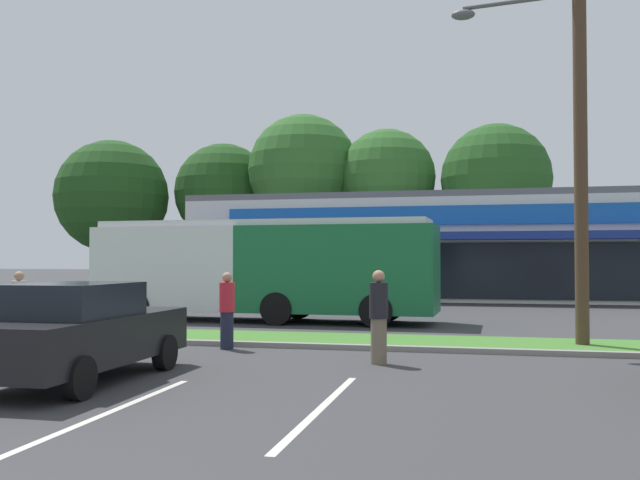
{
  "coord_description": "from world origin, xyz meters",
  "views": [
    {
      "loc": [
        4.36,
        -2.47,
        2.02
      ],
      "look_at": [
        -0.34,
        18.1,
        2.59
      ],
      "focal_mm": 39.09,
      "sensor_mm": 36.0,
      "label": 1
    }
  ],
  "objects_px": {
    "city_bus": "(263,267)",
    "pedestrian_mid": "(19,307)",
    "car_3": "(78,332)",
    "pedestrian_near_bench": "(227,310)",
    "pedestrian_far": "(379,317)",
    "utility_pole": "(574,86)"
  },
  "relations": [
    {
      "from": "car_3",
      "to": "city_bus",
      "type": "bearing_deg",
      "value": 1.95
    },
    {
      "from": "city_bus",
      "to": "pedestrian_mid",
      "type": "bearing_deg",
      "value": 61.59
    },
    {
      "from": "pedestrian_near_bench",
      "to": "pedestrian_far",
      "type": "bearing_deg",
      "value": 29.41
    },
    {
      "from": "pedestrian_mid",
      "to": "pedestrian_far",
      "type": "bearing_deg",
      "value": 108.62
    },
    {
      "from": "utility_pole",
      "to": "car_3",
      "type": "bearing_deg",
      "value": -144.24
    },
    {
      "from": "utility_pole",
      "to": "pedestrian_far",
      "type": "relative_size",
      "value": 6.17
    },
    {
      "from": "pedestrian_far",
      "to": "pedestrian_mid",
      "type": "bearing_deg",
      "value": 109.47
    },
    {
      "from": "pedestrian_near_bench",
      "to": "pedestrian_far",
      "type": "xyz_separation_m",
      "value": [
        3.62,
        -1.43,
        0.04
      ]
    },
    {
      "from": "car_3",
      "to": "pedestrian_mid",
      "type": "distance_m",
      "value": 6.21
    },
    {
      "from": "car_3",
      "to": "pedestrian_near_bench",
      "type": "xyz_separation_m",
      "value": [
        0.92,
        4.46,
        0.04
      ]
    },
    {
      "from": "car_3",
      "to": "pedestrian_far",
      "type": "height_order",
      "value": "pedestrian_far"
    },
    {
      "from": "utility_pole",
      "to": "city_bus",
      "type": "xyz_separation_m",
      "value": [
        -8.92,
        5.15,
        -4.15
      ]
    },
    {
      "from": "utility_pole",
      "to": "car_3",
      "type": "distance_m",
      "value": 11.69
    },
    {
      "from": "city_bus",
      "to": "pedestrian_mid",
      "type": "distance_m",
      "value": 7.99
    },
    {
      "from": "car_3",
      "to": "pedestrian_mid",
      "type": "relative_size",
      "value": 2.61
    },
    {
      "from": "utility_pole",
      "to": "pedestrian_far",
      "type": "height_order",
      "value": "utility_pole"
    },
    {
      "from": "utility_pole",
      "to": "car_3",
      "type": "xyz_separation_m",
      "value": [
        -8.54,
        -6.15,
        -5.09
      ]
    },
    {
      "from": "utility_pole",
      "to": "city_bus",
      "type": "relative_size",
      "value": 0.99
    },
    {
      "from": "pedestrian_mid",
      "to": "pedestrian_far",
      "type": "distance_m",
      "value": 9.02
    },
    {
      "from": "pedestrian_mid",
      "to": "pedestrian_far",
      "type": "height_order",
      "value": "pedestrian_far"
    },
    {
      "from": "utility_pole",
      "to": "pedestrian_near_bench",
      "type": "distance_m",
      "value": 9.29
    },
    {
      "from": "pedestrian_mid",
      "to": "city_bus",
      "type": "bearing_deg",
      "value": 177.44
    }
  ]
}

